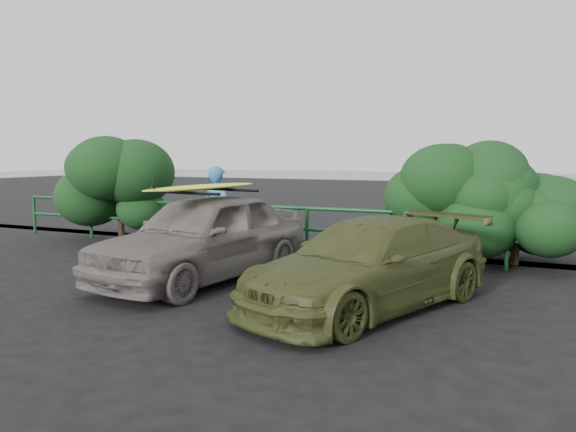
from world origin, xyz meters
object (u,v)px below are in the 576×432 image
at_px(sedan, 204,236).
at_px(surfboard, 203,187).
at_px(guardrail, 265,228).
at_px(man, 218,212).
at_px(olive_vehicle, 369,264).

height_order(sedan, surfboard, surfboard).
xyz_separation_m(guardrail, surfboard, (0.32, -2.96, 1.07)).
xyz_separation_m(sedan, surfboard, (-0.00, 0.00, 0.84)).
bearing_deg(man, surfboard, 128.25).
relative_size(guardrail, olive_vehicle, 3.28).
xyz_separation_m(man, surfboard, (0.90, -1.93, 0.64)).
relative_size(guardrail, sedan, 3.18).
bearing_deg(guardrail, surfboard, -83.87).
xyz_separation_m(guardrail, olive_vehicle, (3.39, -3.54, 0.10)).
relative_size(guardrail, man, 7.36).
xyz_separation_m(sedan, man, (-0.90, 1.93, 0.20)).
bearing_deg(guardrail, man, -119.73).
bearing_deg(olive_vehicle, sedan, -168.36).
bearing_deg(sedan, olive_vehicle, -2.48).
distance_m(olive_vehicle, man, 4.71).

